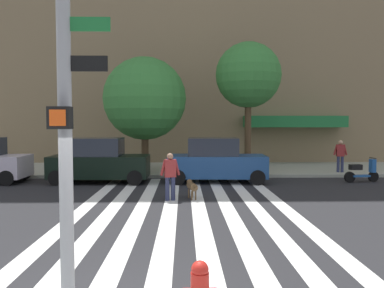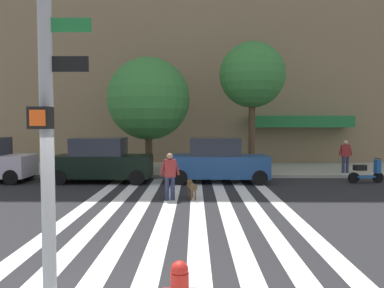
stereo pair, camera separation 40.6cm
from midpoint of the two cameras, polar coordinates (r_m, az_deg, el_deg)
ground_plane at (r=12.60m, az=-8.19°, el=-9.23°), size 160.00×160.00×0.00m
sidewalk_far at (r=22.13m, az=-5.14°, el=-3.66°), size 80.00×6.00×0.15m
crosswalk_stripes at (r=12.51m, az=-2.03°, el=-9.27°), size 6.75×12.82×0.01m
traffic_light_pole at (r=5.42m, az=-20.30°, el=11.74°), size 0.74×0.46×5.80m
parked_car_behind_first at (r=18.14m, az=-13.97°, el=-2.46°), size 4.34×2.05×2.00m
parked_car_third_in_line at (r=17.74m, az=2.82°, el=-2.52°), size 4.45×2.13×2.00m
parked_scooter at (r=19.21m, az=22.86°, el=-3.72°), size 1.63×0.53×1.11m
street_tree_nearest at (r=20.42m, az=-7.45°, el=6.54°), size 4.25×4.25×5.90m
street_tree_middle at (r=20.90m, az=7.61°, el=9.82°), size 3.41×3.41×6.72m
pedestrian_dog_walker at (r=13.56m, az=-4.05°, el=-4.35°), size 0.71×0.32×1.64m
dog_on_leash at (r=13.91m, az=-0.88°, el=-6.16°), size 0.40×1.05×0.65m
pedestrian_bystander at (r=21.34m, az=20.23°, el=-1.40°), size 0.71×0.28×1.64m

